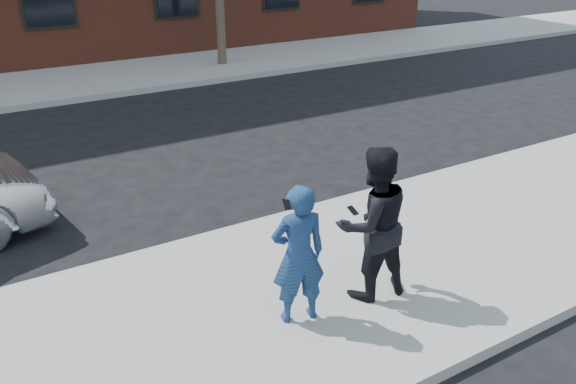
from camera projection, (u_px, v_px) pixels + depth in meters
ground at (256, 304)px, 6.53m from camera, size 100.00×100.00×0.00m
near_sidewalk at (266, 310)px, 6.30m from camera, size 50.00×3.50×0.15m
near_curb at (204, 240)px, 7.70m from camera, size 50.00×0.10×0.15m
far_sidewalk at (67, 83)px, 15.27m from camera, size 50.00×3.50×0.15m
far_curb at (82, 99)px, 13.87m from camera, size 50.00×0.10×0.15m
man_hoodie at (298, 255)px, 5.72m from camera, size 0.64×0.54×1.58m
man_peacoat at (373, 224)px, 6.10m from camera, size 0.94×0.77×1.79m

